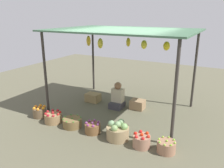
% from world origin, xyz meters
% --- Properties ---
extents(ground_plane, '(14.00, 14.00, 0.00)m').
position_xyz_m(ground_plane, '(0.00, 0.00, 0.00)').
color(ground_plane, '#5E5B45').
extents(market_stall_structure, '(3.77, 2.67, 2.29)m').
position_xyz_m(market_stall_structure, '(0.00, 0.00, 2.14)').
color(market_stall_structure, '#38332D').
rests_on(market_stall_structure, ground).
extents(vendor_person, '(0.36, 0.44, 0.78)m').
position_xyz_m(vendor_person, '(-0.19, 0.07, 0.30)').
color(vendor_person, '#3B3A42').
rests_on(vendor_person, ground).
extents(basket_oranges, '(0.36, 0.36, 0.32)m').
position_xyz_m(basket_oranges, '(-1.75, -1.50, 0.14)').
color(basket_oranges, brown).
rests_on(basket_oranges, ground).
extents(basket_red_apples, '(0.44, 0.44, 0.30)m').
position_xyz_m(basket_red_apples, '(-1.21, -1.57, 0.13)').
color(basket_red_apples, '#9D7B50').
rests_on(basket_red_apples, ground).
extents(basket_green_chilies, '(0.47, 0.47, 0.24)m').
position_xyz_m(basket_green_chilies, '(-0.63, -1.53, 0.11)').
color(basket_green_chilies, brown).
rests_on(basket_green_chilies, ground).
extents(basket_purple_onions, '(0.37, 0.37, 0.28)m').
position_xyz_m(basket_purple_onions, '(-0.02, -1.54, 0.12)').
color(basket_purple_onions, brown).
rests_on(basket_purple_onions, ground).
extents(basket_cabbages, '(0.50, 0.50, 0.43)m').
position_xyz_m(basket_cabbages, '(0.62, -1.51, 0.18)').
color(basket_cabbages, '#A0885E').
rests_on(basket_cabbages, ground).
extents(basket_red_tomatoes, '(0.37, 0.37, 0.32)m').
position_xyz_m(basket_red_tomatoes, '(1.21, -1.56, 0.14)').
color(basket_red_tomatoes, '#A3765D').
rests_on(basket_red_tomatoes, ground).
extents(basket_limes, '(0.38, 0.38, 0.28)m').
position_xyz_m(basket_limes, '(1.72, -1.50, 0.12)').
color(basket_limes, '#9E7154').
rests_on(basket_limes, ground).
extents(wooden_crate_near_vendor, '(0.40, 0.33, 0.27)m').
position_xyz_m(wooden_crate_near_vendor, '(0.38, 0.26, 0.14)').
color(wooden_crate_near_vendor, '#9A7854').
rests_on(wooden_crate_near_vendor, ground).
extents(wooden_crate_stacked_rear, '(0.44, 0.33, 0.26)m').
position_xyz_m(wooden_crate_stacked_rear, '(-1.10, 0.14, 0.13)').
color(wooden_crate_stacked_rear, olive).
rests_on(wooden_crate_stacked_rear, ground).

